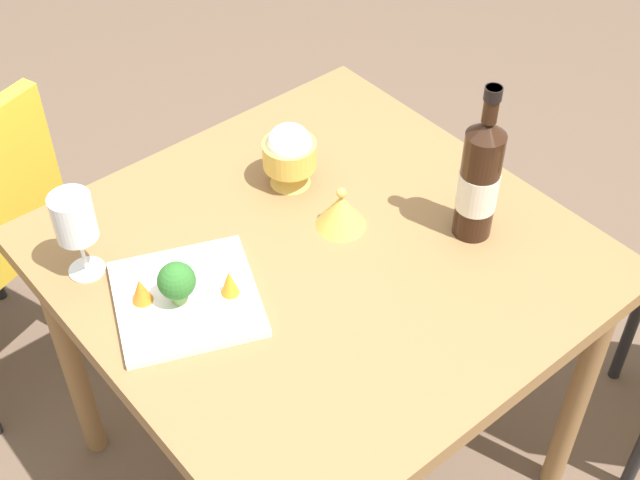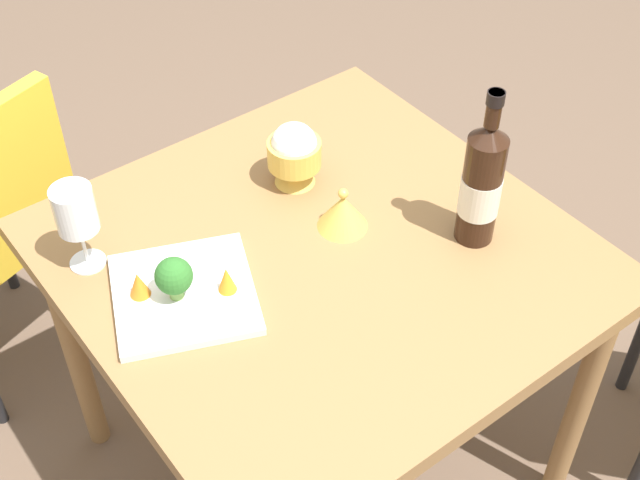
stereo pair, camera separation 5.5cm
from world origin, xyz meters
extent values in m
plane|color=brown|center=(0.00, 0.00, 0.00)|extent=(8.00, 8.00, 0.00)
cube|color=olive|center=(0.00, 0.00, 0.71)|extent=(0.92, 0.92, 0.04)
cylinder|color=olive|center=(0.40, -0.40, 0.34)|extent=(0.05, 0.05, 0.69)
cylinder|color=olive|center=(-0.40, 0.40, 0.34)|extent=(0.05, 0.05, 0.69)
cylinder|color=olive|center=(0.40, 0.40, 0.34)|extent=(0.05, 0.05, 0.69)
cylinder|color=black|center=(0.78, -0.30, 0.21)|extent=(0.03, 0.03, 0.43)
cylinder|color=black|center=(-0.25, 0.70, 0.21)|extent=(0.03, 0.03, 0.43)
cylinder|color=black|center=(0.26, -0.14, 0.84)|extent=(0.07, 0.08, 0.23)
cone|color=black|center=(0.26, -0.14, 0.97)|extent=(0.07, 0.08, 0.03)
cylinder|color=black|center=(0.26, -0.14, 1.02)|extent=(0.03, 0.03, 0.07)
cylinder|color=black|center=(0.26, -0.14, 1.05)|extent=(0.03, 0.03, 0.02)
cylinder|color=silver|center=(0.26, -0.14, 0.83)|extent=(0.08, 0.08, 0.08)
cylinder|color=white|center=(-0.36, 0.24, 0.73)|extent=(0.07, 0.07, 0.00)
cylinder|color=white|center=(-0.36, 0.24, 0.78)|extent=(0.01, 0.01, 0.08)
cylinder|color=white|center=(-0.36, 0.24, 0.86)|extent=(0.08, 0.08, 0.09)
cone|color=gold|center=(0.08, 0.20, 0.75)|extent=(0.08, 0.08, 0.04)
cylinder|color=gold|center=(0.08, 0.20, 0.80)|extent=(0.11, 0.11, 0.05)
sphere|color=white|center=(0.08, 0.20, 0.82)|extent=(0.09, 0.09, 0.09)
cone|color=gold|center=(0.08, 0.03, 0.77)|extent=(0.10, 0.10, 0.07)
sphere|color=gold|center=(0.08, 0.03, 0.81)|extent=(0.02, 0.02, 0.02)
cube|color=white|center=(-0.27, 0.05, 0.74)|extent=(0.33, 0.33, 0.02)
cylinder|color=#729E4C|center=(-0.28, 0.05, 0.76)|extent=(0.03, 0.03, 0.03)
sphere|color=#2D6B28|center=(-0.28, 0.05, 0.80)|extent=(0.07, 0.07, 0.07)
cone|color=orange|center=(-0.33, 0.09, 0.77)|extent=(0.04, 0.04, 0.05)
cone|color=orange|center=(-0.20, 0.01, 0.77)|extent=(0.03, 0.03, 0.05)
camera|label=1|loc=(-0.76, -0.91, 1.90)|focal=49.25mm
camera|label=2|loc=(-0.72, -0.95, 1.90)|focal=49.25mm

